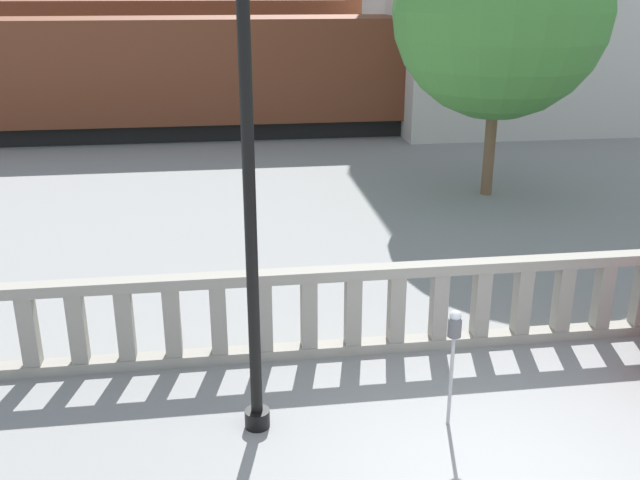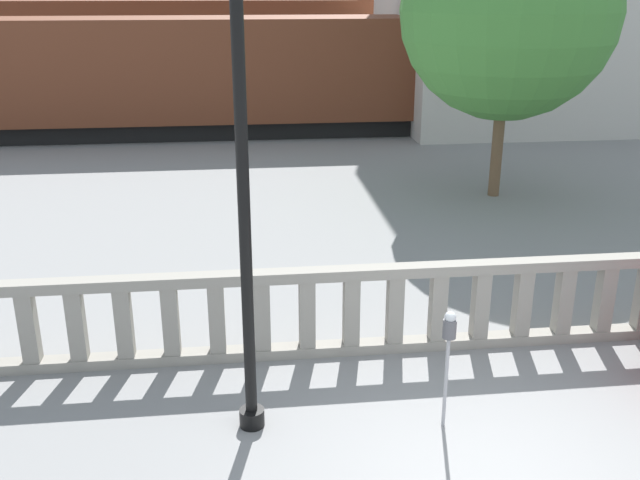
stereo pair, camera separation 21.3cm
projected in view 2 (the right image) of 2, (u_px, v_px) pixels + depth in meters
The scene contains 6 objects.
balustrade at pixel (416, 308), 9.28m from camera, with size 12.94×0.24×1.20m.
lamppost at pixel (239, 72), 6.54m from camera, with size 0.38×0.38×6.30m.
parking_meter at pixel (449, 338), 7.47m from camera, with size 0.15×0.15×1.38m.
train_near at pixel (245, 73), 22.52m from camera, with size 24.13×3.08×4.20m.
train_far at pixel (164, 46), 30.34m from camera, with size 22.85×3.20×4.53m.
tree_left at pixel (509, 11), 14.97m from camera, with size 4.60×4.60×6.34m.
Camera 2 is at (-2.22, -5.42, 4.58)m, focal length 40.00 mm.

